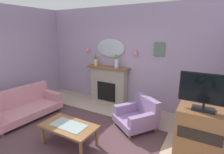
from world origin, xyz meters
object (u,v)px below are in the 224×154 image
object	(u,v)px
wall_sconce_left	(87,49)
wall_sconce_right	(136,51)
coffee_table	(69,128)
armchair_beside_couch	(138,115)
floral_couch	(24,106)
mantel_vase_left	(96,60)
wall_mirror	(111,48)
tv_cabinet	(200,133)
framed_picture	(159,49)
mantel_vase_centre	(116,61)
tv_flatscreen	(206,91)
fireplace	(108,85)

from	to	relation	value
wall_sconce_left	wall_sconce_right	xyz separation A→B (m)	(1.70, 0.00, 0.00)
coffee_table	armchair_beside_couch	distance (m)	1.63
floral_couch	wall_sconce_left	bearing A→B (deg)	75.72
mantel_vase_left	wall_sconce_right	size ratio (longest dim) A/B	2.57
wall_sconce_left	armchair_beside_couch	size ratio (longest dim) A/B	0.12
coffee_table	wall_sconce_right	bearing A→B (deg)	81.20
wall_mirror	tv_cabinet	distance (m)	3.35
wall_sconce_left	armchair_beside_couch	bearing A→B (deg)	-25.35
wall_sconce_right	framed_picture	size ratio (longest dim) A/B	0.39
coffee_table	wall_sconce_left	bearing A→B (deg)	118.94
mantel_vase_centre	tv_flatscreen	size ratio (longest dim) A/B	0.50
wall_mirror	tv_cabinet	bearing A→B (deg)	-28.68
mantel_vase_left	floral_couch	distance (m)	2.42
mantel_vase_centre	wall_mirror	size ratio (longest dim) A/B	0.44
tv_flatscreen	coffee_table	bearing A→B (deg)	-157.17
armchair_beside_couch	framed_picture	bearing A→B (deg)	85.36
wall_sconce_left	wall_mirror	bearing A→B (deg)	3.37
wall_mirror	floral_couch	distance (m)	2.92
coffee_table	tv_flatscreen	size ratio (longest dim) A/B	1.31
floral_couch	tv_flatscreen	bearing A→B (deg)	9.01
armchair_beside_couch	tv_cabinet	xyz separation A→B (m)	(1.31, -0.37, 0.15)
framed_picture	coffee_table	distance (m)	2.99
wall_mirror	wall_sconce_right	distance (m)	0.85
fireplace	tv_flatscreen	distance (m)	3.12
tv_flatscreen	armchair_beside_couch	bearing A→B (deg)	163.49
tv_flatscreen	floral_couch	bearing A→B (deg)	-170.99
fireplace	framed_picture	distance (m)	1.91
armchair_beside_couch	tv_cabinet	size ratio (longest dim) A/B	1.26
wall_sconce_right	framed_picture	distance (m)	0.66
mantel_vase_left	armchair_beside_couch	distance (m)	2.32
fireplace	framed_picture	bearing A→B (deg)	5.77
fireplace	tv_cabinet	xyz separation A→B (m)	(2.72, -1.35, -0.12)
coffee_table	armchair_beside_couch	bearing A→B (deg)	55.07
mantel_vase_left	tv_cabinet	distance (m)	3.54
wall_sconce_left	tv_cabinet	size ratio (longest dim) A/B	0.16
mantel_vase_left	floral_couch	xyz separation A→B (m)	(-0.94, -1.99, -1.01)
wall_sconce_right	framed_picture	world-z (taller)	framed_picture
wall_sconce_left	floral_couch	bearing A→B (deg)	-104.28
tv_flatscreen	fireplace	bearing A→B (deg)	153.31
tv_cabinet	floral_couch	bearing A→B (deg)	-170.70
mantel_vase_left	armchair_beside_couch	size ratio (longest dim) A/B	0.32
wall_sconce_right	armchair_beside_couch	distance (m)	1.81
wall_sconce_left	floral_couch	world-z (taller)	wall_sconce_left
wall_sconce_right	wall_sconce_left	bearing A→B (deg)	180.00
fireplace	floral_couch	bearing A→B (deg)	-124.50
framed_picture	coffee_table	xyz separation A→B (m)	(-1.02, -2.46, -1.37)
wall_sconce_left	framed_picture	xyz separation A→B (m)	(2.35, 0.06, 0.09)
mantel_vase_centre	wall_mirror	distance (m)	0.50
wall_mirror	floral_couch	world-z (taller)	wall_mirror
wall_sconce_right	tv_flatscreen	distance (m)	2.41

